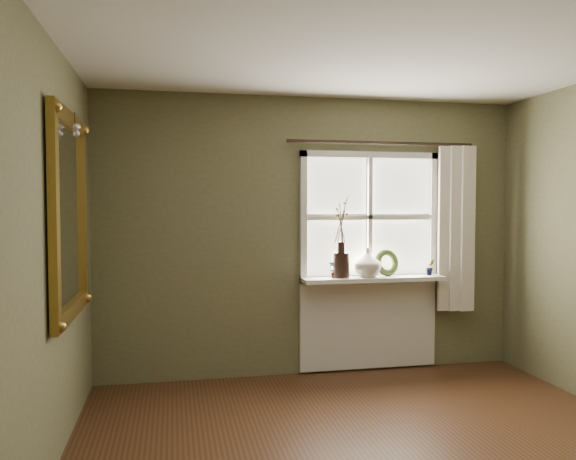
% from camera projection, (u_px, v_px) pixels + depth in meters
% --- Properties ---
extents(ceiling, '(4.50, 4.50, 0.00)m').
position_uv_depth(ceiling, '(416.00, 19.00, 3.01)').
color(ceiling, silver).
rests_on(ceiling, ground).
extents(wall_back, '(4.00, 0.10, 2.60)m').
position_uv_depth(wall_back, '(312.00, 236.00, 5.32)').
color(wall_back, brown).
rests_on(wall_back, ground).
extents(wall_left, '(0.10, 4.50, 2.60)m').
position_uv_depth(wall_left, '(10.00, 268.00, 2.66)').
color(wall_left, brown).
rests_on(wall_left, ground).
extents(window_frame, '(1.36, 0.06, 1.24)m').
position_uv_depth(window_frame, '(369.00, 217.00, 5.36)').
color(window_frame, silver).
rests_on(window_frame, wall_back).
extents(window_sill, '(1.36, 0.26, 0.04)m').
position_uv_depth(window_sill, '(373.00, 279.00, 5.28)').
color(window_sill, silver).
rests_on(window_sill, wall_back).
extents(window_apron, '(1.36, 0.04, 0.88)m').
position_uv_depth(window_apron, '(369.00, 323.00, 5.40)').
color(window_apron, silver).
rests_on(window_apron, ground).
extents(dark_jug, '(0.21, 0.21, 0.23)m').
position_uv_depth(dark_jug, '(341.00, 265.00, 5.21)').
color(dark_jug, black).
rests_on(dark_jug, window_sill).
extents(cream_vase, '(0.28, 0.28, 0.27)m').
position_uv_depth(cream_vase, '(367.00, 262.00, 5.26)').
color(cream_vase, silver).
rests_on(cream_vase, window_sill).
extents(wreath, '(0.28, 0.17, 0.27)m').
position_uv_depth(wreath, '(387.00, 266.00, 5.34)').
color(wreath, '#384920').
rests_on(wreath, window_sill).
extents(potted_plant_left, '(0.10, 0.08, 0.16)m').
position_uv_depth(potted_plant_left, '(333.00, 269.00, 5.19)').
color(potted_plant_left, '#384920').
rests_on(potted_plant_left, window_sill).
extents(potted_plant_right, '(0.09, 0.07, 0.15)m').
position_uv_depth(potted_plant_right, '(430.00, 267.00, 5.39)').
color(potted_plant_right, '#384920').
rests_on(potted_plant_right, window_sill).
extents(curtain, '(0.36, 0.12, 1.59)m').
position_uv_depth(curtain, '(455.00, 229.00, 5.43)').
color(curtain, beige).
rests_on(curtain, wall_back).
extents(curtain_rod, '(1.84, 0.03, 0.03)m').
position_uv_depth(curtain_rod, '(382.00, 143.00, 5.29)').
color(curtain_rod, black).
rests_on(curtain_rod, wall_back).
extents(gilt_mirror, '(0.10, 1.15, 1.37)m').
position_uv_depth(gilt_mirror, '(70.00, 215.00, 3.72)').
color(gilt_mirror, white).
rests_on(gilt_mirror, wall_left).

